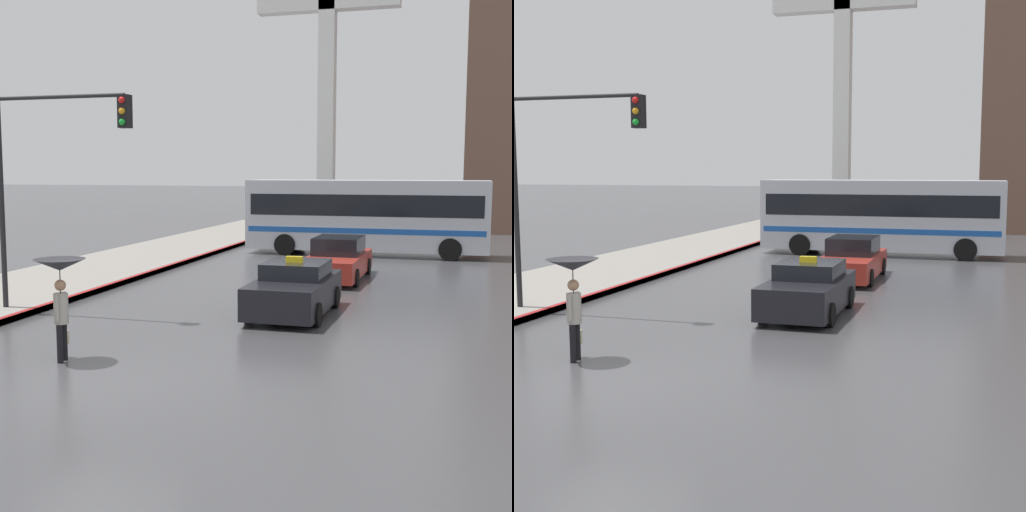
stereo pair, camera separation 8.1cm
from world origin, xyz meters
TOP-DOWN VIEW (x-y plane):
  - ground_plane at (0.00, 0.00)m, footprint 300.00×300.00m
  - taxi at (1.93, 7.10)m, footprint 1.91×4.11m
  - sedan_red at (1.93, 13.54)m, footprint 1.91×4.76m
  - city_bus at (1.88, 21.00)m, footprint 10.59×2.71m
  - pedestrian_with_umbrella at (-1.43, 1.25)m, footprint 1.02×1.02m
  - traffic_light at (-4.01, 5.06)m, footprint 3.83×0.38m
  - monument_cross at (-1.57, 29.28)m, footprint 7.95×0.90m

SIDE VIEW (x-z plane):
  - ground_plane at x=0.00m, z-range 0.00..0.00m
  - taxi at x=1.93m, z-range -0.12..1.44m
  - sedan_red at x=1.93m, z-range -0.07..1.40m
  - pedestrian_with_umbrella at x=-1.43m, z-range 0.63..2.69m
  - city_bus at x=1.88m, z-range 0.18..3.53m
  - traffic_light at x=-4.01m, z-range 1.16..7.08m
  - monument_cross at x=-1.57m, z-range 1.21..19.28m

